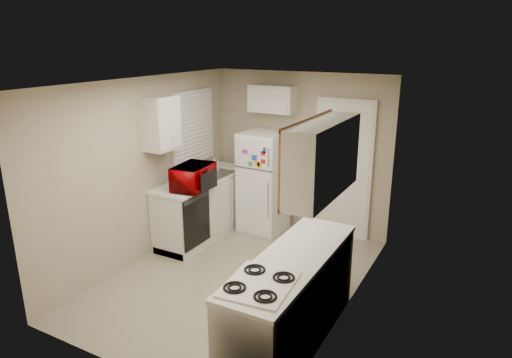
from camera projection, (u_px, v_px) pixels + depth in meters
The scene contains 19 objects.
floor at pixel (237, 277), 5.70m from camera, with size 3.80×3.80×0.00m, color #B2A990.
ceiling at pixel (234, 82), 4.99m from camera, with size 3.80×3.80×0.00m, color white.
wall_left at pixel (144, 170), 5.99m from camera, with size 3.80×3.80×0.00m, color tan.
wall_right at pixel (352, 206), 4.70m from camera, with size 3.80×3.80×0.00m, color tan.
wall_back at pixel (300, 152), 6.94m from camera, with size 2.80×2.80×0.00m, color tan.
wall_front at pixel (117, 249), 3.75m from camera, with size 2.80×2.80×0.00m, color tan.
left_counter at pixel (204, 206), 6.82m from camera, with size 0.60×1.80×0.90m, color silver.
dishwasher at pixel (197, 221), 6.18m from camera, with size 0.03×0.58×0.72m, color black.
sink at pixel (209, 178), 6.83m from camera, with size 0.54×0.74×0.16m, color gray.
microwave at pixel (193, 178), 6.15m from camera, with size 0.33×0.60×0.40m, color #950003.
soap_bottle at pixel (215, 165), 7.00m from camera, with size 0.10×0.10×0.21m, color white.
window_blinds at pixel (193, 127), 6.73m from camera, with size 0.10×0.98×1.08m, color silver.
upper_cabinet_left at pixel (161, 123), 5.92m from camera, with size 0.30×0.45×0.70m, color silver.
refrigerator at pixel (264, 182), 6.92m from camera, with size 0.63×0.61×1.53m, color white.
cabinet_over_fridge at pixel (273, 99), 6.76m from camera, with size 0.70×0.30×0.40m, color silver.
interior_door at pixel (343, 170), 6.64m from camera, with size 0.86×0.06×2.08m, color white.
right_counter at pixel (292, 299), 4.39m from camera, with size 0.60×2.00×0.90m, color silver.
stove at pixel (260, 336), 3.93m from camera, with size 0.53×0.66×0.80m, color white.
upper_cabinet_right at pixel (323, 159), 4.18m from camera, with size 0.30×1.20×0.70m, color silver.
Camera 1 is at (2.64, -4.35, 2.85)m, focal length 32.00 mm.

